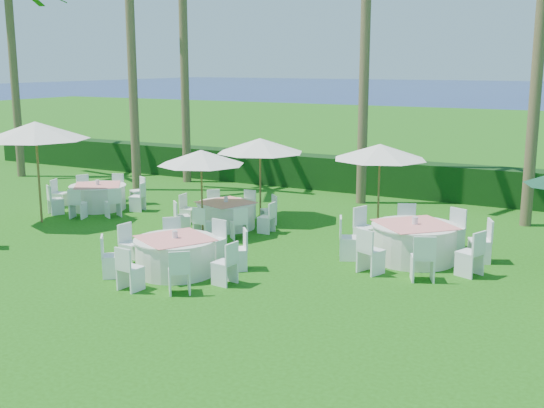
{
  "coord_description": "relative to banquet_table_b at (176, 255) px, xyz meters",
  "views": [
    {
      "loc": [
        9.39,
        -10.77,
        4.57
      ],
      "look_at": [
        1.95,
        3.07,
        1.3
      ],
      "focal_mm": 45.0,
      "sensor_mm": 36.0,
      "label": 1
    }
  ],
  "objects": [
    {
      "name": "palm_c",
      "position": [
        0.82,
        9.21,
        5.32
      ],
      "size": [
        4.17,
        4.4,
        10.54
      ],
      "color": "brown",
      "rests_on": "ground"
    },
    {
      "name": "umbrella_a",
      "position": [
        -6.36,
        2.14,
        2.26
      ],
      "size": [
        3.03,
        3.03,
        2.93
      ],
      "color": "brown",
      "rests_on": "ground"
    },
    {
      "name": "ground",
      "position": [
        -0.68,
        -0.96,
        -0.42
      ],
      "size": [
        120.0,
        120.0,
        0.0
      ],
      "primitive_type": "plane",
      "color": "#1E510D",
      "rests_on": "ground"
    },
    {
      "name": "palm_d",
      "position": [
        6.14,
        8.41,
        3.89
      ],
      "size": [
        4.4,
        4.13,
        7.75
      ],
      "color": "brown",
      "rests_on": "ground"
    },
    {
      "name": "palm_a",
      "position": [
        -7.26,
        7.56,
        4.72
      ],
      "size": [
        4.39,
        4.18,
        9.35
      ],
      "color": "brown",
      "rests_on": "ground"
    },
    {
      "name": "umbrella_c",
      "position": [
        -0.9,
        5.45,
        1.79
      ],
      "size": [
        2.57,
        2.57,
        2.42
      ],
      "color": "brown",
      "rests_on": "ground"
    },
    {
      "name": "banquet_table_f",
      "position": [
        4.35,
        3.45,
        0.04
      ],
      "size": [
        3.42,
        3.42,
        1.05
      ],
      "color": "silver",
      "rests_on": "ground"
    },
    {
      "name": "banquet_table_e",
      "position": [
        -1.26,
        4.11,
        -0.03
      ],
      "size": [
        2.92,
        2.92,
        0.89
      ],
      "color": "silver",
      "rests_on": "ground"
    },
    {
      "name": "banquet_table_d",
      "position": [
        -6.18,
        4.33,
        -0.01
      ],
      "size": [
        3.07,
        3.07,
        0.94
      ],
      "color": "silver",
      "rests_on": "ground"
    },
    {
      "name": "banquet_table_b",
      "position": [
        0.0,
        0.0,
        0.0
      ],
      "size": [
        3.19,
        3.19,
        0.96
      ],
      "color": "silver",
      "rests_on": "ground"
    },
    {
      "name": "palm_f",
      "position": [
        -13.4,
        7.71,
        3.96
      ],
      "size": [
        4.26,
        4.36,
        7.88
      ],
      "color": "brown",
      "rests_on": "ground"
    },
    {
      "name": "hedge",
      "position": [
        -0.68,
        11.04,
        0.18
      ],
      "size": [
        34.0,
        1.0,
        1.2
      ],
      "primitive_type": "cube",
      "color": "black",
      "rests_on": "ground"
    },
    {
      "name": "palm_b",
      "position": [
        -6.64,
        9.85,
        4.71
      ],
      "size": [
        4.41,
        4.06,
        9.34
      ],
      "color": "brown",
      "rests_on": "ground"
    },
    {
      "name": "umbrella_b",
      "position": [
        -1.51,
        3.3,
        1.66
      ],
      "size": [
        2.36,
        2.36,
        2.28
      ],
      "color": "brown",
      "rests_on": "ground"
    },
    {
      "name": "umbrella_d",
      "position": [
        2.62,
        5.81,
        1.78
      ],
      "size": [
        2.58,
        2.58,
        2.41
      ],
      "color": "brown",
      "rests_on": "ground"
    }
  ]
}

